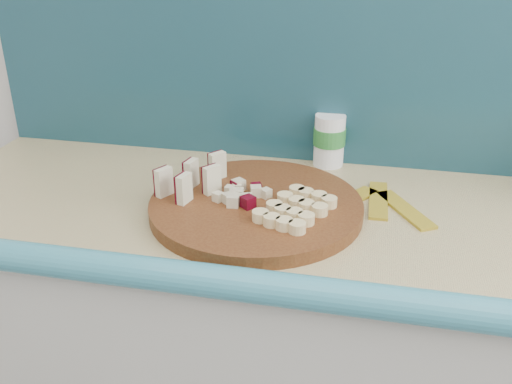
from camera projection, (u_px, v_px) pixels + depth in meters
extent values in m
cube|color=silver|center=(390.00, 4.00, 1.29)|extent=(3.60, 0.04, 2.60)
cube|color=tan|center=(419.00, 227.00, 1.19)|extent=(2.20, 0.60, 0.03)
cube|color=teal|center=(427.00, 315.00, 0.92)|extent=(2.20, 0.06, 0.03)
cube|color=teal|center=(428.00, 68.00, 1.32)|extent=(2.20, 0.02, 0.50)
cylinder|color=#46200F|center=(256.00, 206.00, 1.21)|extent=(0.59, 0.59, 0.03)
cube|color=beige|center=(164.00, 182.00, 1.21)|extent=(0.03, 0.04, 0.06)
cube|color=#470512|center=(161.00, 181.00, 1.22)|extent=(0.02, 0.04, 0.06)
cube|color=beige|center=(192.00, 174.00, 1.25)|extent=(0.03, 0.04, 0.06)
cube|color=#470512|center=(188.00, 172.00, 1.26)|extent=(0.02, 0.04, 0.06)
cube|color=beige|center=(218.00, 166.00, 1.29)|extent=(0.03, 0.04, 0.06)
cube|color=#470512|center=(214.00, 165.00, 1.30)|extent=(0.02, 0.04, 0.06)
cube|color=beige|center=(184.00, 189.00, 1.18)|extent=(0.03, 0.04, 0.06)
cube|color=#470512|center=(181.00, 187.00, 1.19)|extent=(0.02, 0.04, 0.06)
cube|color=beige|center=(212.00, 180.00, 1.22)|extent=(0.03, 0.04, 0.06)
cube|color=#470512|center=(208.00, 179.00, 1.23)|extent=(0.02, 0.04, 0.06)
cube|color=beige|center=(249.00, 194.00, 1.20)|extent=(0.02, 0.02, 0.02)
cube|color=beige|center=(254.00, 193.00, 1.21)|extent=(0.02, 0.02, 0.02)
cube|color=#470512|center=(258.00, 192.00, 1.21)|extent=(0.02, 0.02, 0.02)
cube|color=beige|center=(250.00, 191.00, 1.21)|extent=(0.02, 0.02, 0.02)
cube|color=beige|center=(251.00, 189.00, 1.22)|extent=(0.02, 0.02, 0.02)
cube|color=beige|center=(249.00, 187.00, 1.23)|extent=(0.02, 0.02, 0.02)
cube|color=beige|center=(245.00, 190.00, 1.22)|extent=(0.02, 0.02, 0.02)
cube|color=beige|center=(240.00, 189.00, 1.23)|extent=(0.02, 0.02, 0.02)
cube|color=#470512|center=(234.00, 189.00, 1.23)|extent=(0.02, 0.02, 0.02)
cube|color=beige|center=(238.00, 192.00, 1.21)|extent=(0.02, 0.02, 0.02)
cube|color=beige|center=(234.00, 193.00, 1.20)|extent=(0.02, 0.02, 0.02)
cube|color=beige|center=(242.00, 194.00, 1.20)|extent=(0.02, 0.02, 0.02)
cube|color=beige|center=(240.00, 196.00, 1.20)|extent=(0.02, 0.02, 0.02)
cube|color=beige|center=(243.00, 198.00, 1.19)|extent=(0.02, 0.02, 0.02)
cube|color=#470512|center=(246.00, 195.00, 1.20)|extent=(0.02, 0.02, 0.02)
cube|color=beige|center=(251.00, 196.00, 1.19)|extent=(0.02, 0.02, 0.02)
cylinder|color=beige|center=(260.00, 216.00, 1.12)|extent=(0.03, 0.03, 0.02)
cylinder|color=beige|center=(271.00, 220.00, 1.10)|extent=(0.03, 0.03, 0.02)
cylinder|color=beige|center=(283.00, 223.00, 1.09)|extent=(0.03, 0.03, 0.02)
cylinder|color=beige|center=(295.00, 227.00, 1.07)|extent=(0.03, 0.03, 0.02)
cylinder|color=beige|center=(273.00, 207.00, 1.15)|extent=(0.03, 0.03, 0.02)
cylinder|color=beige|center=(284.00, 211.00, 1.14)|extent=(0.03, 0.03, 0.02)
cylinder|color=beige|center=(295.00, 214.00, 1.12)|extent=(0.03, 0.03, 0.02)
cylinder|color=beige|center=(307.00, 218.00, 1.11)|extent=(0.03, 0.03, 0.02)
cylinder|color=beige|center=(284.00, 199.00, 1.18)|extent=(0.03, 0.03, 0.02)
cylinder|color=beige|center=(296.00, 202.00, 1.17)|extent=(0.03, 0.03, 0.02)
cylinder|color=beige|center=(307.00, 206.00, 1.16)|extent=(0.03, 0.03, 0.02)
cylinder|color=beige|center=(319.00, 209.00, 1.14)|extent=(0.03, 0.03, 0.02)
cylinder|color=beige|center=(296.00, 191.00, 1.22)|extent=(0.03, 0.03, 0.02)
cylinder|color=beige|center=(307.00, 195.00, 1.20)|extent=(0.03, 0.03, 0.02)
cylinder|color=beige|center=(318.00, 198.00, 1.19)|extent=(0.03, 0.03, 0.02)
cylinder|color=beige|center=(329.00, 201.00, 1.17)|extent=(0.03, 0.03, 0.02)
cylinder|color=white|center=(329.00, 140.00, 1.42)|extent=(0.08, 0.08, 0.13)
cylinder|color=#318739|center=(329.00, 136.00, 1.42)|extent=(0.08, 0.08, 0.04)
cube|color=gold|center=(347.00, 202.00, 1.25)|extent=(0.13, 0.17, 0.01)
cube|color=gold|center=(378.00, 200.00, 1.26)|extent=(0.04, 0.18, 0.01)
cube|color=gold|center=(405.00, 210.00, 1.22)|extent=(0.13, 0.18, 0.01)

